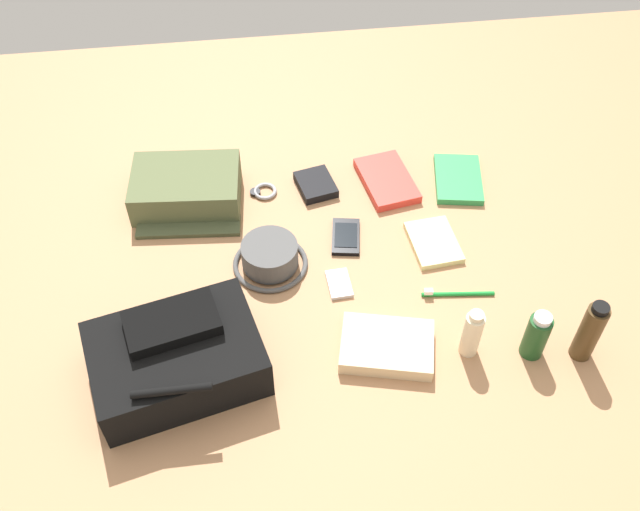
% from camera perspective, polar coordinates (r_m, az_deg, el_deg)
% --- Properties ---
extents(ground_plane, '(2.64, 2.02, 0.02)m').
position_cam_1_polar(ground_plane, '(1.78, -0.00, -1.10)').
color(ground_plane, '#B17D54').
rests_on(ground_plane, ground).
extents(backpack, '(0.39, 0.32, 0.14)m').
position_cam_1_polar(backpack, '(1.57, -11.09, -7.73)').
color(backpack, black).
rests_on(backpack, ground_plane).
extents(toiletry_pouch, '(0.29, 0.25, 0.09)m').
position_cam_1_polar(toiletry_pouch, '(1.92, -10.33, 5.09)').
color(toiletry_pouch, '#56603D').
rests_on(toiletry_pouch, ground_plane).
extents(bucket_hat, '(0.18, 0.18, 0.07)m').
position_cam_1_polar(bucket_hat, '(1.75, -3.91, -0.11)').
color(bucket_hat, '#515151').
rests_on(bucket_hat, ground_plane).
extents(cologne_bottle, '(0.05, 0.05, 0.17)m').
position_cam_1_polar(cologne_bottle, '(1.65, 20.21, -5.57)').
color(cologne_bottle, '#473319').
rests_on(cologne_bottle, ground_plane).
extents(shampoo_bottle, '(0.05, 0.05, 0.13)m').
position_cam_1_polar(shampoo_bottle, '(1.64, 16.46, -5.97)').
color(shampoo_bottle, '#19471E').
rests_on(shampoo_bottle, ground_plane).
extents(lotion_bottle, '(0.04, 0.04, 0.13)m').
position_cam_1_polar(lotion_bottle, '(1.60, 11.72, -5.95)').
color(lotion_bottle, beige).
rests_on(lotion_bottle, ground_plane).
extents(paperback_novel, '(0.15, 0.20, 0.02)m').
position_cam_1_polar(paperback_novel, '(2.00, 10.68, 5.83)').
color(paperback_novel, '#2D934C').
rests_on(paperback_novel, ground_plane).
extents(travel_guidebook, '(0.15, 0.21, 0.02)m').
position_cam_1_polar(travel_guidebook, '(1.97, 5.21, 5.81)').
color(travel_guidebook, red).
rests_on(travel_guidebook, ground_plane).
extents(cell_phone, '(0.09, 0.13, 0.01)m').
position_cam_1_polar(cell_phone, '(1.82, 2.02, 1.47)').
color(cell_phone, black).
rests_on(cell_phone, ground_plane).
extents(media_player, '(0.06, 0.09, 0.01)m').
position_cam_1_polar(media_player, '(1.73, 1.50, -2.20)').
color(media_player, '#B7B7BC').
rests_on(media_player, ground_plane).
extents(wristwatch, '(0.07, 0.06, 0.01)m').
position_cam_1_polar(wristwatch, '(1.94, -4.40, 4.99)').
color(wristwatch, '#99999E').
rests_on(wristwatch, ground_plane).
extents(toothbrush, '(0.17, 0.03, 0.02)m').
position_cam_1_polar(toothbrush, '(1.74, 10.35, -2.93)').
color(toothbrush, '#198C33').
rests_on(toothbrush, ground_plane).
extents(wallet, '(0.11, 0.13, 0.02)m').
position_cam_1_polar(wallet, '(1.95, -0.33, 5.52)').
color(wallet, black).
rests_on(wallet, ground_plane).
extents(notepad, '(0.12, 0.16, 0.02)m').
position_cam_1_polar(notepad, '(1.83, 8.82, 1.02)').
color(notepad, beige).
rests_on(notepad, ground_plane).
extents(folded_towel, '(0.23, 0.18, 0.04)m').
position_cam_1_polar(folded_towel, '(1.61, 5.22, -7.03)').
color(folded_towel, beige).
rests_on(folded_towel, ground_plane).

